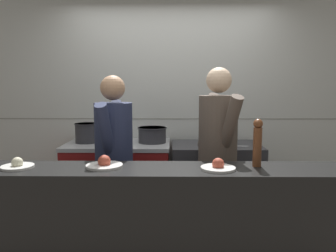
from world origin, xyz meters
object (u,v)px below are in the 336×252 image
at_px(chef_sous, 218,152).
at_px(oven_range, 119,183).
at_px(plated_dish_appetiser, 104,164).
at_px(stock_pot, 87,132).
at_px(braising_pot, 152,134).
at_px(pepper_mill, 257,142).
at_px(chef_head_cook, 114,158).
at_px(sauce_pot, 117,135).
at_px(chefs_knife, 229,146).
at_px(plated_dish_dessert, 218,167).
at_px(plated_dish_main, 17,165).

bearing_deg(chef_sous, oven_range, 127.24).
bearing_deg(plated_dish_appetiser, chef_sous, 31.74).
distance_m(stock_pot, braising_pot, 0.73).
distance_m(stock_pot, pepper_mill, 2.00).
bearing_deg(chef_sous, chef_head_cook, 164.58).
height_order(sauce_pot, chefs_knife, sauce_pot).
relative_size(plated_dish_dessert, chef_head_cook, 0.15).
xyz_separation_m(plated_dish_appetiser, plated_dish_dessert, (0.83, -0.06, -0.00)).
bearing_deg(pepper_mill, stock_pot, 142.50).
bearing_deg(plated_dish_appetiser, oven_range, 94.64).
distance_m(plated_dish_main, chef_sous, 1.66).
distance_m(oven_range, plated_dish_main, 1.47).
height_order(oven_range, braising_pot, braising_pot).
relative_size(stock_pot, chefs_knife, 0.77).
bearing_deg(sauce_pot, oven_range, 82.96).
height_order(chefs_knife, chef_sous, chef_sous).
bearing_deg(pepper_mill, plated_dish_appetiser, -178.28).
relative_size(braising_pot, chef_head_cook, 0.20).
bearing_deg(chef_head_cook, chef_sous, 12.19).
xyz_separation_m(braising_pot, chef_head_cook, (-0.30, -0.76, -0.10)).
height_order(braising_pot, plated_dish_main, braising_pot).
bearing_deg(pepper_mill, plated_dish_main, -177.73).
height_order(braising_pot, plated_dish_appetiser, braising_pot).
xyz_separation_m(sauce_pot, plated_dish_dessert, (0.93, -1.26, -0.04)).
relative_size(sauce_pot, braising_pot, 0.76).
relative_size(chefs_knife, chef_sous, 0.20).
bearing_deg(chefs_knife, plated_dish_appetiser, -135.27).
bearing_deg(plated_dish_main, chef_sous, 21.29).
relative_size(braising_pot, chef_sous, 0.19).
distance_m(plated_dish_main, chef_head_cook, 0.82).
xyz_separation_m(stock_pot, chef_sous, (1.37, -0.68, -0.08)).
bearing_deg(plated_dish_main, braising_pot, 54.98).
relative_size(stock_pot, chef_head_cook, 0.16).
bearing_deg(pepper_mill, chef_sous, 112.21).
relative_size(braising_pot, plated_dish_appetiser, 1.21).
bearing_deg(sauce_pot, plated_dish_appetiser, -85.03).
height_order(plated_dish_appetiser, plated_dish_dessert, plated_dish_appetiser).
bearing_deg(plated_dish_appetiser, sauce_pot, 94.97).
relative_size(braising_pot, chefs_knife, 0.95).
relative_size(plated_dish_appetiser, chef_sous, 0.16).
bearing_deg(oven_range, sauce_pot, -97.04).
relative_size(stock_pot, plated_dish_appetiser, 0.98).
xyz_separation_m(plated_dish_main, chef_sous, (1.54, 0.60, -0.02)).
xyz_separation_m(plated_dish_appetiser, chef_head_cook, (-0.02, 0.50, -0.06)).
bearing_deg(plated_dish_main, chefs_knife, 33.16).
bearing_deg(chef_sous, chefs_knife, 50.39).
xyz_separation_m(plated_dish_dessert, chef_sous, (0.08, 0.63, -0.02)).
height_order(plated_dish_main, pepper_mill, pepper_mill).
distance_m(chefs_knife, plated_dish_dessert, 1.20).
height_order(plated_dish_main, plated_dish_dessert, plated_dish_dessert).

